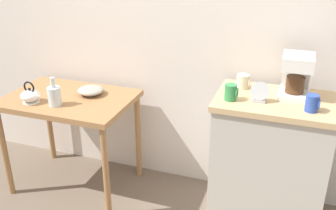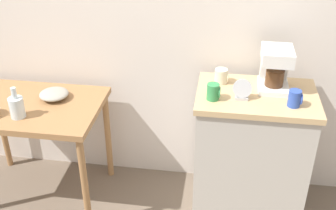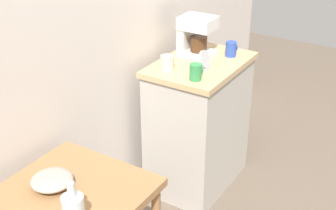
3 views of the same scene
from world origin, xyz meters
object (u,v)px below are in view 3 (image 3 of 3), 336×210
mug_blue (231,49)px  coffee_maker (195,34)px  glass_carafe_vase (73,209)px  bowl_stoneware (52,180)px  mug_small_cream (167,63)px  table_clock (205,61)px  mug_tall_green (196,72)px

mug_blue → coffee_maker: bearing=115.2°
glass_carafe_vase → mug_blue: (1.64, 0.09, 0.14)m
bowl_stoneware → coffee_maker: coffee_maker is taller
coffee_maker → mug_blue: (0.10, -0.22, -0.09)m
bowl_stoneware → coffee_maker: size_ratio=0.73×
mug_blue → mug_small_cream: 0.48m
glass_carafe_vase → coffee_maker: 1.58m
glass_carafe_vase → coffee_maker: size_ratio=0.77×
mug_blue → table_clock: table_clock is taller
coffee_maker → table_clock: bearing=-137.0°
coffee_maker → mug_blue: bearing=-64.8°
mug_blue → table_clock: bearing=171.9°
coffee_maker → table_clock: 0.27m
bowl_stoneware → mug_blue: 1.52m
coffee_maker → mug_tall_green: coffee_maker is taller
mug_tall_green → mug_small_cream: (0.04, 0.22, -0.00)m
coffee_maker → mug_tall_green: size_ratio=2.66×
bowl_stoneware → mug_small_cream: bearing=3.6°
bowl_stoneware → mug_tall_green: 1.07m
bowl_stoneware → mug_tall_green: size_ratio=1.95×
mug_small_cream → mug_tall_green: bearing=-99.9°
bowl_stoneware → table_clock: table_clock is taller
mug_tall_green → table_clock: 0.17m
mug_tall_green → mug_blue: (0.46, -0.01, -0.00)m
glass_carafe_vase → table_clock: (1.34, 0.13, 0.15)m
mug_tall_green → mug_small_cream: bearing=80.1°
coffee_maker → mug_tall_green: bearing=-149.7°
glass_carafe_vase → coffee_maker: bearing=11.2°
bowl_stoneware → mug_small_cream: (1.08, 0.07, 0.18)m
bowl_stoneware → glass_carafe_vase: (-0.13, -0.25, 0.04)m
coffee_maker → mug_small_cream: 0.33m
mug_tall_green → mug_blue: bearing=-1.5°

